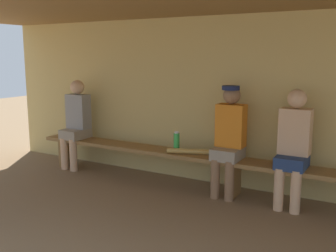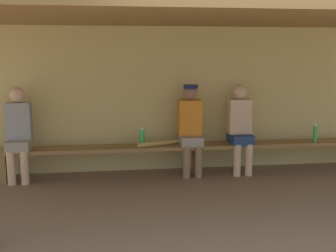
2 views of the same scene
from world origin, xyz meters
name	(u,v)px [view 2 (image 2 of 2)]	position (x,y,z in m)	size (l,w,h in m)	color
ground_plane	(222,212)	(0.00, 0.00, 0.00)	(24.00, 24.00, 0.00)	brown
back_wall	(191,98)	(0.00, 2.00, 1.10)	(8.00, 0.20, 2.20)	tan
dugout_roof	(211,15)	(0.00, 0.70, 2.26)	(8.00, 2.80, 0.12)	olive
bench	(196,149)	(0.00, 1.55, 0.39)	(6.00, 0.36, 0.46)	olive
player_with_sunglasses	(19,131)	(-2.54, 1.55, 0.73)	(0.34, 0.42, 1.34)	gray
player_middle	(191,125)	(-0.08, 1.55, 0.75)	(0.34, 0.42, 1.34)	gray
player_in_red	(240,125)	(0.68, 1.55, 0.73)	(0.34, 0.42, 1.34)	navy
water_bottle_green	(315,133)	(1.85, 1.50, 0.59)	(0.06, 0.06, 0.27)	green
water_bottle_blue	(142,137)	(-0.80, 1.55, 0.59)	(0.08, 0.08, 0.27)	green
baseball_bat	(162,143)	(-0.52, 1.55, 0.49)	(0.07, 0.07, 0.75)	tan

